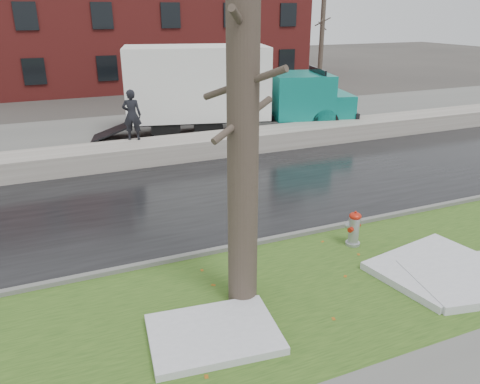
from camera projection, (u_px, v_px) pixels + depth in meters
name	position (u px, v px, depth m)	size (l,w,h in m)	color
ground	(281.00, 264.00, 10.55)	(120.00, 120.00, 0.00)	#47423D
verge	(309.00, 291.00, 9.48)	(60.00, 4.50, 0.04)	#264517
road	(213.00, 195.00, 14.41)	(60.00, 7.00, 0.03)	black
parking_lot	(150.00, 133.00, 21.69)	(60.00, 9.00, 0.03)	slate
curb	(262.00, 242.00, 11.39)	(60.00, 0.15, 0.14)	slate
snowbank	(175.00, 149.00, 17.88)	(60.00, 1.60, 0.75)	#AAA39B
brick_building	(121.00, 15.00, 35.18)	(26.00, 12.00, 10.00)	maroon
bg_tree_center	(6.00, 44.00, 29.45)	(1.40, 1.62, 6.50)	brown
bg_tree_right	(322.00, 38.00, 35.75)	(1.40, 1.62, 6.50)	brown
fire_hydrant	(354.00, 227.00, 11.16)	(0.43, 0.41, 0.88)	#9B9FA3
tree	(243.00, 124.00, 7.94)	(1.36, 1.56, 6.95)	brown
box_truck	(225.00, 89.00, 20.81)	(11.85, 4.94, 3.92)	black
worker	(132.00, 115.00, 17.39)	(0.69, 0.45, 1.89)	black
snow_patch_near	(437.00, 269.00, 10.12)	(2.60, 2.00, 0.16)	silver
snow_patch_far	(214.00, 334.00, 8.10)	(2.20, 1.60, 0.14)	silver
snow_patch_side	(479.00, 278.00, 9.73)	(2.80, 1.80, 0.18)	silver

